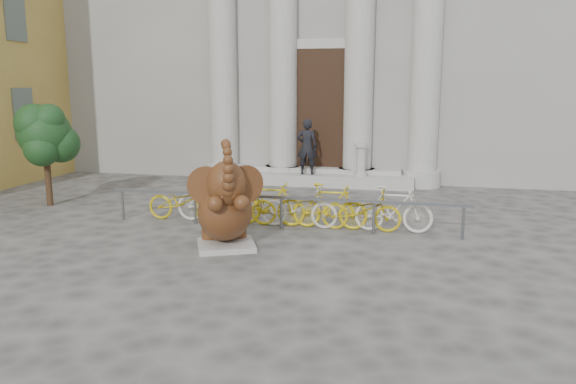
% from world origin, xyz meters
% --- Properties ---
extents(ground, '(80.00, 80.00, 0.00)m').
position_xyz_m(ground, '(0.00, 0.00, 0.00)').
color(ground, '#474442').
rests_on(ground, ground).
extents(classical_building, '(22.00, 10.70, 12.00)m').
position_xyz_m(classical_building, '(0.00, 14.93, 5.98)').
color(classical_building, gray).
rests_on(classical_building, ground).
extents(entrance_steps, '(6.00, 1.20, 0.36)m').
position_xyz_m(entrance_steps, '(0.00, 9.40, 0.18)').
color(entrance_steps, '#A8A59E').
rests_on(entrance_steps, ground).
extents(elephant_statue, '(1.46, 1.69, 2.13)m').
position_xyz_m(elephant_statue, '(-0.46, 2.04, 0.77)').
color(elephant_statue, '#A8A59E').
rests_on(elephant_statue, ground).
extents(bike_rack, '(8.00, 0.53, 1.00)m').
position_xyz_m(bike_rack, '(0.20, 3.99, 0.50)').
color(bike_rack, slate).
rests_on(bike_rack, ground).
extents(tree, '(1.52, 1.38, 2.64)m').
position_xyz_m(tree, '(-6.20, 4.70, 1.84)').
color(tree, '#332114').
rests_on(tree, ground).
extents(pedestrian, '(0.66, 0.46, 1.72)m').
position_xyz_m(pedestrian, '(-0.27, 9.08, 1.22)').
color(pedestrian, black).
rests_on(pedestrian, entrance_steps).
extents(balustrade_post, '(0.40, 0.40, 0.99)m').
position_xyz_m(balustrade_post, '(1.39, 9.10, 0.82)').
color(balustrade_post, '#A8A59E').
rests_on(balustrade_post, entrance_steps).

